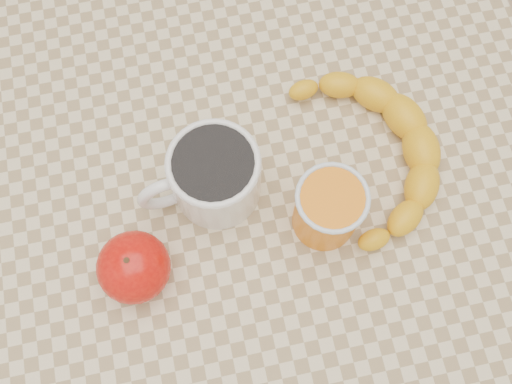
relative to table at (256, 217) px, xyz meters
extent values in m
plane|color=tan|center=(0.00, 0.00, -0.66)|extent=(3.00, 3.00, 0.00)
cube|color=beige|center=(0.00, 0.00, 0.07)|extent=(0.80, 0.80, 0.04)
cube|color=olive|center=(0.00, 0.00, 0.02)|extent=(0.74, 0.74, 0.06)
cylinder|color=olive|center=(-0.35, 0.35, -0.31)|extent=(0.05, 0.05, 0.71)
cylinder|color=olive|center=(0.35, 0.35, -0.31)|extent=(0.05, 0.05, 0.71)
cylinder|color=white|center=(-0.04, 0.02, 0.13)|extent=(0.12, 0.12, 0.09)
cylinder|color=black|center=(-0.04, 0.02, 0.17)|extent=(0.09, 0.09, 0.01)
torus|color=white|center=(-0.04, 0.02, 0.17)|extent=(0.11, 0.11, 0.01)
torus|color=white|center=(-0.10, 0.01, 0.13)|extent=(0.07, 0.02, 0.07)
cylinder|color=orange|center=(0.07, -0.05, 0.13)|extent=(0.08, 0.08, 0.09)
torus|color=silver|center=(0.07, -0.05, 0.18)|extent=(0.08, 0.08, 0.01)
ellipsoid|color=#A80605|center=(-0.15, -0.06, 0.12)|extent=(0.10, 0.10, 0.08)
cylinder|color=#382311|center=(-0.15, -0.06, 0.16)|extent=(0.01, 0.01, 0.01)
camera|label=1|loc=(-0.05, -0.21, 0.75)|focal=40.00mm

